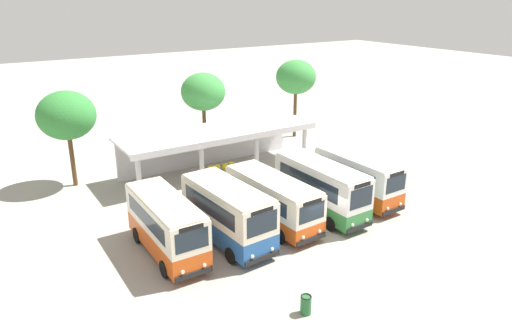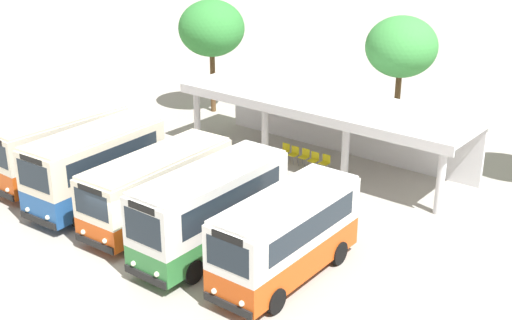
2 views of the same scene
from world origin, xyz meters
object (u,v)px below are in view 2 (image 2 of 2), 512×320
Objects in this scene: city_bus_second_in_row at (95,165)px; city_bus_fifth_blue at (286,234)px; waiting_chair_fifth_seat at (325,162)px; city_bus_middle_cream at (158,186)px; city_bus_nearest_orange at (61,146)px; waiting_chair_fourth_seat at (314,159)px; city_bus_fourth_amber at (211,207)px; waiting_chair_second_from_end at (294,153)px; waiting_chair_middle_seat at (305,156)px; waiting_chair_end_by_column at (285,150)px.

city_bus_fifth_blue is at bearing 1.66° from city_bus_second_in_row.
city_bus_middle_cream is at bearing -104.62° from waiting_chair_fifth_seat.
city_bus_fifth_blue is at bearing -1.94° from city_bus_middle_cream.
waiting_chair_fourth_seat is at bearing 46.10° from city_bus_nearest_orange.
city_bus_second_in_row reaches higher than city_bus_middle_cream.
city_bus_middle_cream is at bearing 172.43° from city_bus_fourth_amber.
city_bus_nearest_orange reaches higher than waiting_chair_second_from_end.
waiting_chair_second_from_end is at bearing 178.35° from waiting_chair_fourth_seat.
waiting_chair_fourth_seat is (1.72, 8.95, -1.15)m from city_bus_middle_cream.
city_bus_middle_cream is 8.45× the size of waiting_chair_second_from_end.
waiting_chair_fourth_seat is (0.63, -0.08, 0.00)m from waiting_chair_middle_seat.
city_bus_second_in_row is 11.20m from waiting_chair_fifth_seat.
city_bus_fourth_amber reaches higher than city_bus_middle_cream.
waiting_chair_second_from_end is (-6.30, 9.21, -1.24)m from city_bus_fifth_blue.
city_bus_fifth_blue is at bearing -64.50° from waiting_chair_fifth_seat.
city_bus_fourth_amber is 9.64m from waiting_chair_fourth_seat.
waiting_chair_second_from_end is 1.26m from waiting_chair_fourth_seat.
city_bus_nearest_orange is 7.87× the size of waiting_chair_second_from_end.
city_bus_fifth_blue reaches higher than waiting_chair_fifth_seat.
city_bus_fourth_amber is 9.61m from waiting_chair_fifth_seat.
city_bus_fourth_amber is at bearing -83.80° from waiting_chair_fifth_seat.
city_bus_nearest_orange is 0.93× the size of city_bus_middle_cream.
city_bus_fifth_blue reaches higher than city_bus_middle_cream.
city_bus_second_in_row is 7.71× the size of waiting_chair_middle_seat.
city_bus_fifth_blue is at bearing -61.24° from waiting_chair_fourth_seat.
waiting_chair_end_by_column is at bearing 179.14° from waiting_chair_fifth_seat.
city_bus_fourth_amber reaches higher than waiting_chair_fourth_seat.
city_bus_fifth_blue is at bearing 3.73° from city_bus_fourth_amber.
city_bus_fifth_blue is 7.66× the size of waiting_chair_second_from_end.
city_bus_nearest_orange is at bearing 176.67° from city_bus_fourth_amber.
city_bus_fifth_blue is 11.64m from waiting_chair_end_by_column.
waiting_chair_end_by_column is (-6.93, 9.28, -1.24)m from city_bus_fifth_blue.
city_bus_fifth_blue is 7.66× the size of waiting_chair_fifth_seat.
city_bus_middle_cream is at bearing 178.06° from city_bus_fifth_blue.
city_bus_second_in_row reaches higher than city_bus_fifth_blue.
city_bus_fourth_amber is 9.84m from waiting_chair_middle_seat.
waiting_chair_end_by_column is 1.26m from waiting_chair_middle_seat.
city_bus_middle_cream is at bearing 8.79° from city_bus_second_in_row.
waiting_chair_middle_seat is at bearing 83.12° from city_bus_middle_cream.
city_bus_second_in_row is at bearing -179.38° from city_bus_fourth_amber.
city_bus_fifth_blue reaches higher than waiting_chair_fourth_seat.
city_bus_nearest_orange is 10.15m from city_bus_fourth_amber.
city_bus_middle_cream is 1.02× the size of city_bus_fourth_amber.
city_bus_nearest_orange reaches higher than city_bus_middle_cream.
city_bus_fourth_amber is at bearing -69.52° from waiting_chair_end_by_column.
city_bus_nearest_orange reaches higher than waiting_chair_end_by_column.
waiting_chair_fourth_seat is at bearing -3.01° from waiting_chair_end_by_column.
waiting_chair_fifth_seat is (0.63, 0.06, 0.00)m from waiting_chair_fourth_seat.
city_bus_middle_cream is at bearing -96.88° from waiting_chair_middle_seat.
waiting_chair_fourth_seat is (8.48, 8.81, -1.26)m from city_bus_nearest_orange.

